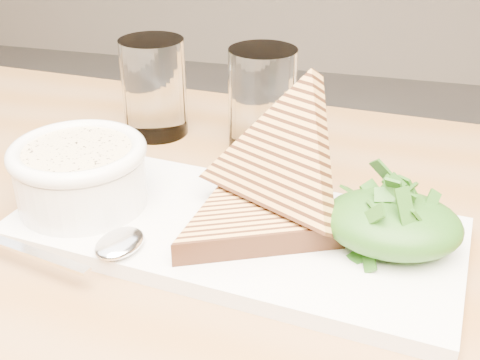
% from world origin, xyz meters
% --- Properties ---
extents(table_top, '(1.32, 0.93, 0.04)m').
position_xyz_m(table_top, '(-0.06, 0.25, 0.72)').
color(table_top, olive).
rests_on(table_top, ground).
extents(platter, '(0.42, 0.23, 0.02)m').
position_xyz_m(platter, '(0.02, 0.32, 0.75)').
color(platter, white).
rests_on(platter, table_top).
extents(soup_bowl, '(0.12, 0.12, 0.05)m').
position_xyz_m(soup_bowl, '(-0.13, 0.32, 0.78)').
color(soup_bowl, white).
rests_on(soup_bowl, platter).
extents(soup, '(0.10, 0.10, 0.01)m').
position_xyz_m(soup, '(-0.13, 0.32, 0.81)').
color(soup, beige).
rests_on(soup, soup_bowl).
extents(bowl_rim, '(0.13, 0.13, 0.01)m').
position_xyz_m(bowl_rim, '(-0.13, 0.32, 0.81)').
color(bowl_rim, white).
rests_on(bowl_rim, soup_bowl).
extents(sandwich_flat, '(0.23, 0.23, 0.02)m').
position_xyz_m(sandwich_flat, '(0.04, 0.31, 0.77)').
color(sandwich_flat, '#D89B4F').
rests_on(sandwich_flat, platter).
extents(sandwich_lean, '(0.23, 0.23, 0.19)m').
position_xyz_m(sandwich_lean, '(0.06, 0.35, 0.81)').
color(sandwich_lean, '#D89B4F').
rests_on(sandwich_lean, sandwich_flat).
extents(salad_base, '(0.12, 0.09, 0.04)m').
position_xyz_m(salad_base, '(0.16, 0.32, 0.78)').
color(salad_base, '#10400D').
rests_on(salad_base, platter).
extents(arugula_pile, '(0.11, 0.10, 0.05)m').
position_xyz_m(arugula_pile, '(0.16, 0.32, 0.78)').
color(arugula_pile, '#335A1C').
rests_on(arugula_pile, platter).
extents(spoon_bowl, '(0.05, 0.06, 0.01)m').
position_xyz_m(spoon_bowl, '(-0.06, 0.26, 0.76)').
color(spoon_bowl, silver).
rests_on(spoon_bowl, platter).
extents(spoon_handle, '(0.12, 0.04, 0.00)m').
position_xyz_m(spoon_handle, '(-0.13, 0.23, 0.76)').
color(spoon_handle, silver).
rests_on(spoon_handle, platter).
extents(glass_near, '(0.08, 0.08, 0.12)m').
position_xyz_m(glass_near, '(-0.14, 0.52, 0.80)').
color(glass_near, white).
rests_on(glass_near, table_top).
extents(glass_far, '(0.08, 0.08, 0.12)m').
position_xyz_m(glass_far, '(-0.00, 0.51, 0.80)').
color(glass_far, white).
rests_on(glass_far, table_top).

